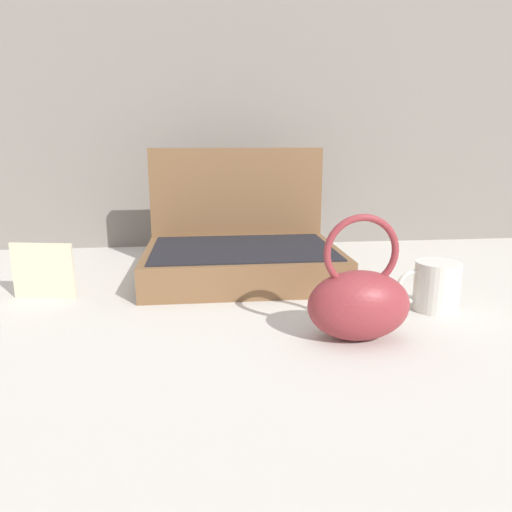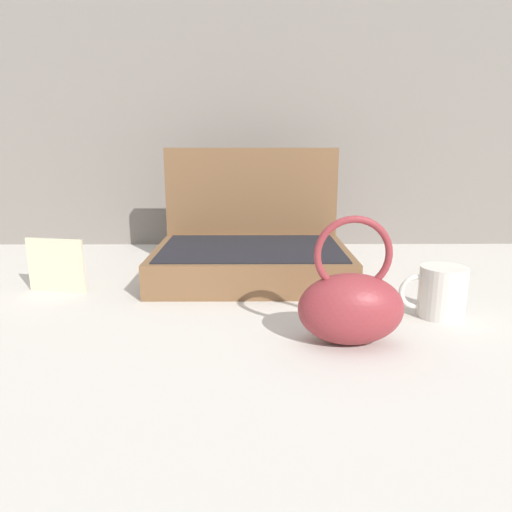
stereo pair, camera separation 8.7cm
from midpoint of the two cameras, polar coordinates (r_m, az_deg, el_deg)
ground_plane at (r=0.92m, az=-2.27°, el=-5.85°), size 6.00×6.00×0.00m
open_suitcase at (r=1.10m, az=-4.05°, el=0.82°), size 0.43×0.34×0.29m
teal_pouch_handbag at (r=0.75m, az=9.05°, el=-5.47°), size 0.16×0.10×0.20m
coffee_mug at (r=0.92m, az=18.29°, el=-3.50°), size 0.12×0.08×0.09m
info_card_left at (r=1.04m, az=-26.48°, el=-1.67°), size 0.12×0.03×0.11m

